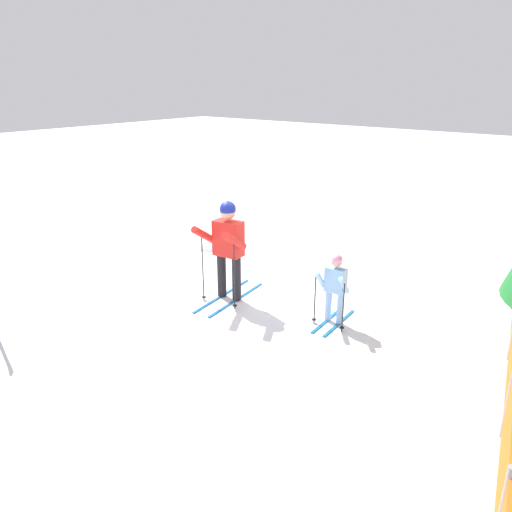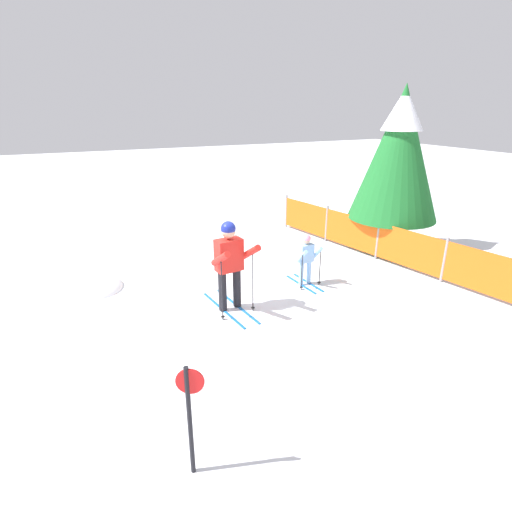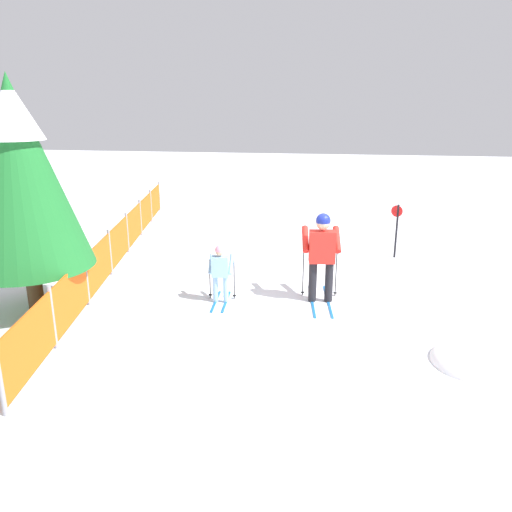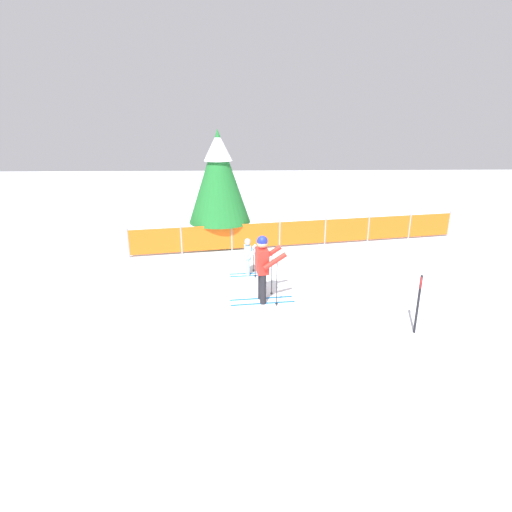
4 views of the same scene
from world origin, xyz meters
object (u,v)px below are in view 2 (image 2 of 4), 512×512
(trail_marker, at_px, (190,409))
(conifer_far, at_px, (399,152))
(skier_child, at_px, (306,256))
(skier_adult, at_px, (230,258))
(safety_fence, at_px, (486,273))

(trail_marker, bearing_deg, conifer_far, 123.59)
(skier_child, bearing_deg, skier_adult, -83.76)
(skier_adult, relative_size, safety_fence, 0.14)
(trail_marker, bearing_deg, skier_child, 134.56)
(safety_fence, relative_size, trail_marker, 9.16)
(skier_adult, bearing_deg, conifer_far, 97.87)
(skier_child, distance_m, safety_fence, 3.54)
(skier_child, relative_size, trail_marker, 0.86)
(safety_fence, distance_m, conifer_far, 3.63)
(skier_adult, distance_m, conifer_far, 5.42)
(skier_child, xyz_separation_m, conifer_far, (-0.97, 3.18, 1.88))
(skier_adult, height_order, trail_marker, skier_adult)
(safety_fence, distance_m, trail_marker, 6.62)
(safety_fence, bearing_deg, conifer_far, 174.65)
(skier_child, bearing_deg, safety_fence, 50.77)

